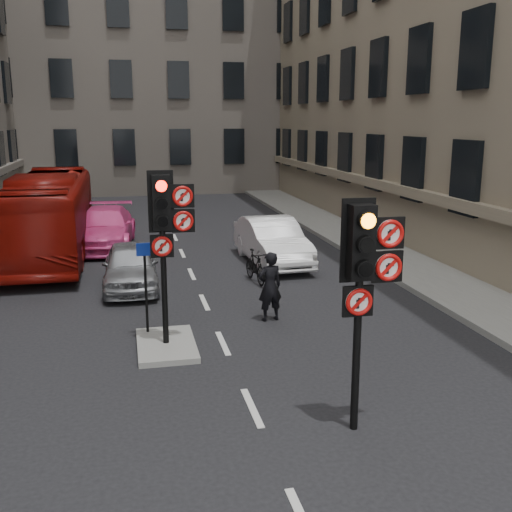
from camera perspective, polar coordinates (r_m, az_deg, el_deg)
name	(u,v)px	position (r m, az deg, el deg)	size (l,w,h in m)	color
ground	(283,476)	(8.58, 2.58, -20.20)	(120.00, 120.00, 0.00)	black
pavement_right	(393,254)	(21.50, 12.96, 0.21)	(3.00, 50.00, 0.16)	gray
centre_island	(166,345)	(12.82, -8.54, -8.39)	(1.20, 2.00, 0.12)	gray
building_far	(145,42)	(45.29, -10.51, 19.44)	(30.00, 14.00, 20.00)	#6D645C
signal_near	(366,267)	(8.87, 10.40, -1.01)	(0.91, 0.40, 3.58)	black
signal_far	(166,221)	(12.11, -8.54, 3.35)	(0.91, 0.40, 3.58)	black
car_silver	(131,266)	(17.26, -11.86, -0.92)	(1.51, 3.76, 1.28)	#94979B
car_white	(272,241)	(19.77, 1.54, 1.43)	(1.59, 4.55, 1.50)	white
car_pink	(105,228)	(22.99, -14.20, 2.61)	(2.05, 5.03, 1.46)	#E74492
bus_red	(50,215)	(22.11, -19.06, 3.74)	(2.40, 10.27, 2.86)	maroon
motorcycle	(255,266)	(17.51, -0.09, -1.00)	(0.45, 1.58, 0.95)	black
motorcyclist	(270,286)	(14.11, 1.33, -2.92)	(0.61, 0.40, 1.67)	black
info_sign	(145,275)	(13.09, -10.49, -1.79)	(0.34, 0.11, 2.00)	black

